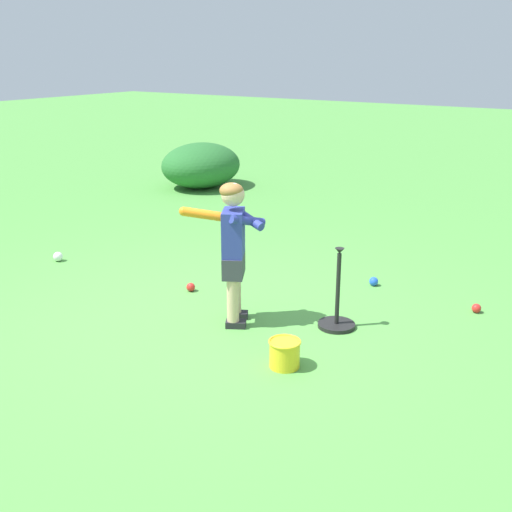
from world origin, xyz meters
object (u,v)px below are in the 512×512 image
(play_ball_near_batter, at_px, (191,287))
(play_ball_far_right, at_px, (476,308))
(child_batter, at_px, (233,241))
(toy_bucket, at_px, (285,353))
(play_ball_far_left, at_px, (58,257))
(batting_tee, at_px, (337,314))
(play_ball_center_lawn, at_px, (374,281))

(play_ball_near_batter, height_order, play_ball_far_right, play_ball_near_batter)
(play_ball_near_batter, distance_m, play_ball_far_right, 2.35)
(child_batter, bearing_deg, toy_bucket, -29.75)
(play_ball_far_left, distance_m, batting_tee, 2.98)
(play_ball_far_left, relative_size, toy_bucket, 0.43)
(batting_tee, relative_size, toy_bucket, 2.87)
(play_ball_far_right, height_order, toy_bucket, toy_bucket)
(batting_tee, height_order, toy_bucket, batting_tee)
(play_ball_far_right, bearing_deg, child_batter, -141.00)
(play_ball_far_left, xyz_separation_m, play_ball_near_batter, (1.60, 0.09, -0.01))
(child_batter, relative_size, batting_tee, 1.74)
(play_ball_near_batter, height_order, batting_tee, batting_tee)
(play_ball_center_lawn, distance_m, toy_bucket, 1.71)
(play_ball_far_right, xyz_separation_m, batting_tee, (-0.80, -0.85, 0.07))
(child_batter, relative_size, play_ball_center_lawn, 13.62)
(batting_tee, bearing_deg, play_ball_near_batter, -178.66)
(child_batter, height_order, batting_tee, child_batter)
(play_ball_center_lawn, bearing_deg, toy_bucket, -86.38)
(play_ball_far_right, distance_m, toy_bucket, 1.79)
(child_batter, xyz_separation_m, play_ball_near_batter, (-0.68, 0.32, -0.61))
(child_batter, relative_size, toy_bucket, 5.00)
(child_batter, bearing_deg, batting_tee, 27.21)
(play_ball_far_left, bearing_deg, play_ball_near_batter, 3.18)
(play_ball_far_left, relative_size, play_ball_center_lawn, 1.18)
(play_ball_far_left, xyz_separation_m, toy_bucket, (2.97, -0.63, 0.05))
(play_ball_far_left, xyz_separation_m, play_ball_center_lawn, (2.86, 1.08, -0.01))
(child_batter, distance_m, play_ball_center_lawn, 1.56)
(play_ball_far_left, bearing_deg, child_batter, -5.87)
(child_batter, xyz_separation_m, play_ball_far_left, (-2.28, 0.23, -0.60))
(play_ball_far_right, bearing_deg, toy_bucket, -116.81)
(batting_tee, bearing_deg, toy_bucket, -90.52)
(play_ball_near_batter, relative_size, toy_bucket, 0.35)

